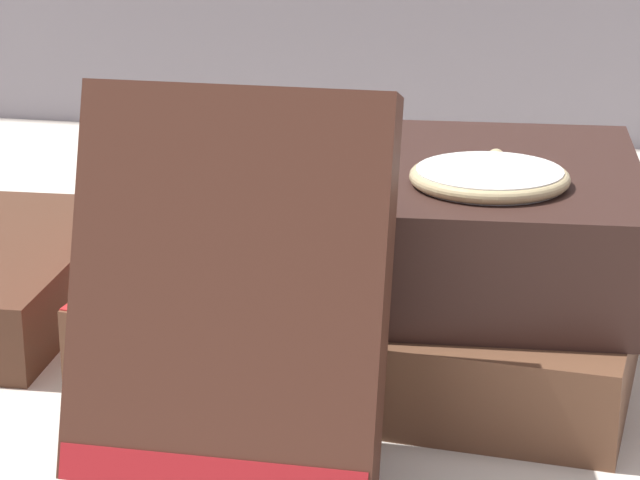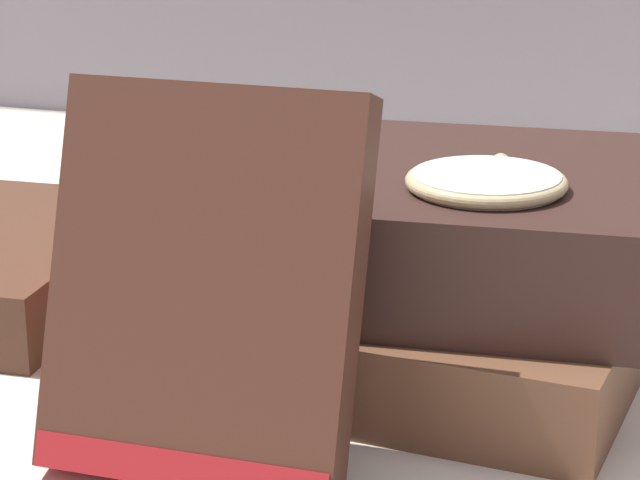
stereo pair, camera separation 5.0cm
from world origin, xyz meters
name	(u,v)px [view 2 (the right image)]	position (x,y,z in m)	size (l,w,h in m)	color
ground_plane	(262,385)	(0.00, 0.00, 0.00)	(3.00, 3.00, 0.00)	beige
book_flat_bottom	(370,313)	(0.03, 0.04, 0.02)	(0.22, 0.17, 0.04)	brown
book_flat_top	(372,218)	(0.03, 0.04, 0.06)	(0.21, 0.16, 0.05)	#331E19
book_leaning_front	(203,301)	(0.01, -0.07, 0.06)	(0.10, 0.06, 0.13)	#422319
pocket_watch	(486,182)	(0.08, 0.02, 0.08)	(0.06, 0.06, 0.01)	white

